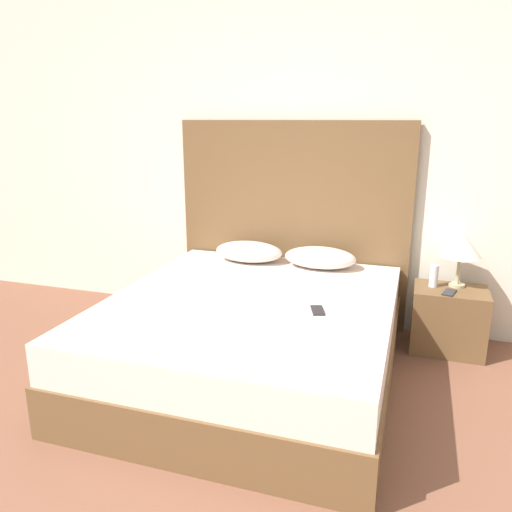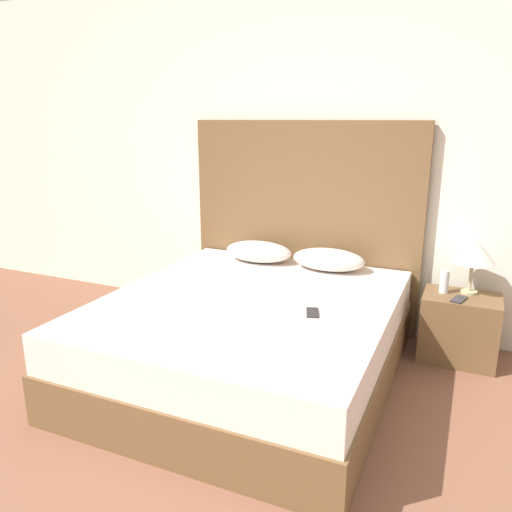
# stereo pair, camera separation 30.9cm
# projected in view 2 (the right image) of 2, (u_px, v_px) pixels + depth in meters

# --- Properties ---
(wall_back) EXTENTS (10.00, 0.06, 2.70)m
(wall_back) POSITION_uv_depth(u_px,v_px,m) (324.00, 156.00, 3.85)
(wall_back) COLOR silver
(wall_back) RESTS_ON ground_plane
(bed) EXTENTS (1.77, 2.01, 0.54)m
(bed) POSITION_uv_depth(u_px,v_px,m) (250.00, 338.00, 3.22)
(bed) COLOR brown
(bed) RESTS_ON ground_plane
(headboard) EXTENTS (1.86, 0.05, 1.62)m
(headboard) POSITION_uv_depth(u_px,v_px,m) (303.00, 225.00, 3.99)
(headboard) COLOR brown
(headboard) RESTS_ON ground_plane
(pillow_left) EXTENTS (0.54, 0.32, 0.16)m
(pillow_left) POSITION_uv_depth(u_px,v_px,m) (259.00, 252.00, 3.94)
(pillow_left) COLOR silver
(pillow_left) RESTS_ON bed
(pillow_right) EXTENTS (0.54, 0.32, 0.16)m
(pillow_right) POSITION_uv_depth(u_px,v_px,m) (328.00, 260.00, 3.72)
(pillow_right) COLOR silver
(pillow_right) RESTS_ON bed
(phone_on_bed) EXTENTS (0.11, 0.16, 0.01)m
(phone_on_bed) POSITION_uv_depth(u_px,v_px,m) (312.00, 313.00, 2.90)
(phone_on_bed) COLOR #232328
(phone_on_bed) RESTS_ON bed
(nightstand) EXTENTS (0.50, 0.38, 0.47)m
(nightstand) POSITION_uv_depth(u_px,v_px,m) (459.00, 328.00, 3.45)
(nightstand) COLOR brown
(nightstand) RESTS_ON ground_plane
(table_lamp) EXTENTS (0.29, 0.29, 0.41)m
(table_lamp) POSITION_uv_depth(u_px,v_px,m) (474.00, 250.00, 3.36)
(table_lamp) COLOR tan
(table_lamp) RESTS_ON nightstand
(phone_on_nightstand) EXTENTS (0.11, 0.16, 0.01)m
(phone_on_nightstand) POSITION_uv_depth(u_px,v_px,m) (459.00, 299.00, 3.32)
(phone_on_nightstand) COLOR #232328
(phone_on_nightstand) RESTS_ON nightstand
(toiletry_bottle) EXTENTS (0.06, 0.06, 0.16)m
(toiletry_bottle) POSITION_uv_depth(u_px,v_px,m) (444.00, 282.00, 3.44)
(toiletry_bottle) COLOR silver
(toiletry_bottle) RESTS_ON nightstand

